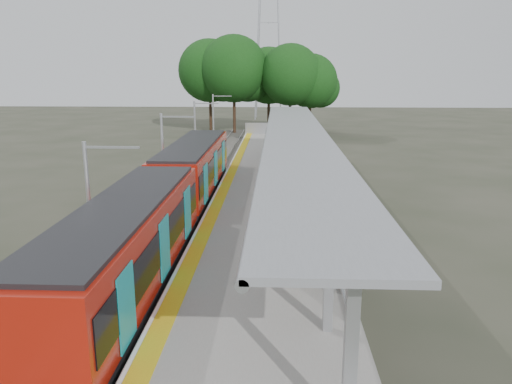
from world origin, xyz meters
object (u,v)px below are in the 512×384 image
(bench_mid, at_px, (314,197))
(info_pillar_near, at_px, (308,264))
(bench_far, at_px, (296,154))
(info_pillar_far, at_px, (292,163))
(train, at_px, (169,197))
(bench_near, at_px, (332,249))
(litter_bin, at_px, (288,206))

(bench_mid, bearing_deg, info_pillar_near, -118.18)
(bench_far, distance_m, info_pillar_far, 4.83)
(train, distance_m, bench_near, 8.89)
(info_pillar_far, distance_m, litter_bin, 10.20)
(train, bearing_deg, litter_bin, 6.37)
(litter_bin, bearing_deg, bench_mid, 50.97)
(bench_mid, distance_m, info_pillar_far, 8.52)
(bench_far, bearing_deg, litter_bin, -97.09)
(train, height_order, bench_far, train)
(train, bearing_deg, bench_mid, 18.46)
(bench_far, bearing_deg, train, -116.35)
(bench_mid, relative_size, litter_bin, 1.65)
(info_pillar_far, bearing_deg, train, -110.44)
(litter_bin, bearing_deg, bench_far, 86.49)
(info_pillar_near, bearing_deg, bench_far, 65.57)
(bench_mid, distance_m, litter_bin, 2.21)
(bench_mid, height_order, litter_bin, bench_mid)
(bench_mid, distance_m, bench_far, 13.28)
(bench_near, distance_m, litter_bin, 6.12)
(bench_far, height_order, info_pillar_near, info_pillar_near)
(train, distance_m, bench_far, 16.94)
(train, distance_m, info_pillar_near, 9.53)
(info_pillar_far, height_order, litter_bin, info_pillar_far)
(litter_bin, bearing_deg, bench_near, -75.96)
(train, relative_size, litter_bin, 29.65)
(bench_far, relative_size, litter_bin, 1.80)
(train, xyz_separation_m, bench_near, (7.12, -5.30, -0.56))
(info_pillar_near, xyz_separation_m, litter_bin, (-0.51, 7.90, -0.23))
(bench_near, relative_size, litter_bin, 1.53)
(train, relative_size, bench_near, 19.34)
(bench_mid, relative_size, info_pillar_far, 0.95)
(info_pillar_far, bearing_deg, bench_mid, -74.74)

